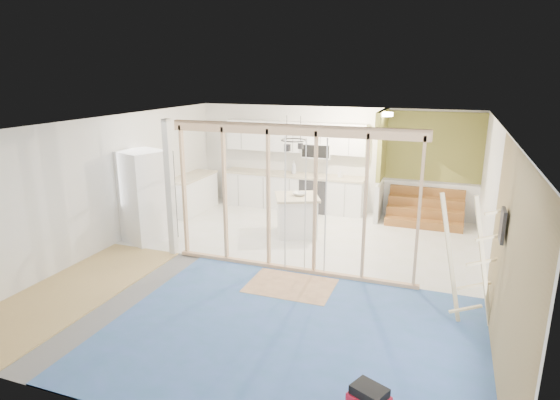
% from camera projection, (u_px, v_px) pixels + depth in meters
% --- Properties ---
extents(room, '(7.01, 8.01, 2.61)m').
position_uv_depth(room, '(275.00, 199.00, 8.06)').
color(room, slate).
rests_on(room, ground).
extents(floor_overlays, '(7.00, 8.00, 0.03)m').
position_uv_depth(floor_overlays, '(280.00, 267.00, 8.43)').
color(floor_overlays, white).
rests_on(floor_overlays, room).
extents(stud_frame, '(4.66, 0.14, 2.60)m').
position_uv_depth(stud_frame, '(263.00, 182.00, 8.06)').
color(stud_frame, '#D5AB82').
rests_on(stud_frame, room).
extents(base_cabinets, '(4.45, 2.24, 0.93)m').
position_uv_depth(base_cabinets, '(262.00, 192.00, 11.85)').
color(base_cabinets, white).
rests_on(base_cabinets, room).
extents(upper_cabinets, '(3.60, 0.41, 0.85)m').
position_uv_depth(upper_cabinets, '(297.00, 138.00, 11.65)').
color(upper_cabinets, white).
rests_on(upper_cabinets, room).
extents(green_partition, '(2.25, 1.51, 2.60)m').
position_uv_depth(green_partition, '(414.00, 183.00, 10.79)').
color(green_partition, olive).
rests_on(green_partition, room).
extents(pot_rack, '(0.52, 0.52, 0.72)m').
position_uv_depth(pot_rack, '(293.00, 143.00, 9.69)').
color(pot_rack, black).
rests_on(pot_rack, room).
extents(sheathing_panel, '(0.02, 4.00, 2.60)m').
position_uv_depth(sheathing_panel, '(508.00, 273.00, 5.09)').
color(sheathing_panel, tan).
rests_on(sheathing_panel, room).
extents(electrical_panel, '(0.04, 0.30, 0.40)m').
position_uv_depth(electrical_panel, '(503.00, 225.00, 5.56)').
color(electrical_panel, '#333338').
rests_on(electrical_panel, room).
extents(ceiling_light, '(0.32, 0.32, 0.08)m').
position_uv_depth(ceiling_light, '(385.00, 114.00, 9.98)').
color(ceiling_light, '#FFEABF').
rests_on(ceiling_light, room).
extents(fridge, '(1.07, 1.03, 1.89)m').
position_uv_depth(fridge, '(144.00, 197.00, 9.56)').
color(fridge, white).
rests_on(fridge, room).
extents(island, '(1.18, 1.18, 0.88)m').
position_uv_depth(island, '(297.00, 216.00, 10.02)').
color(island, white).
rests_on(island, room).
extents(bowl, '(0.32, 0.32, 0.07)m').
position_uv_depth(bowl, '(299.00, 194.00, 9.93)').
color(bowl, silver).
rests_on(bowl, island).
extents(soap_bottle_a, '(0.16, 0.16, 0.33)m').
position_uv_depth(soap_bottle_a, '(294.00, 167.00, 11.76)').
color(soap_bottle_a, '#AEB4C1').
rests_on(soap_bottle_a, base_cabinets).
extents(soap_bottle_b, '(0.12, 0.12, 0.19)m').
position_uv_depth(soap_bottle_b, '(340.00, 173.00, 11.39)').
color(soap_bottle_b, white).
rests_on(soap_bottle_b, base_cabinets).
extents(ladder, '(1.00, 0.19, 1.88)m').
position_uv_depth(ladder, '(471.00, 261.00, 6.26)').
color(ladder, beige).
rests_on(ladder, room).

